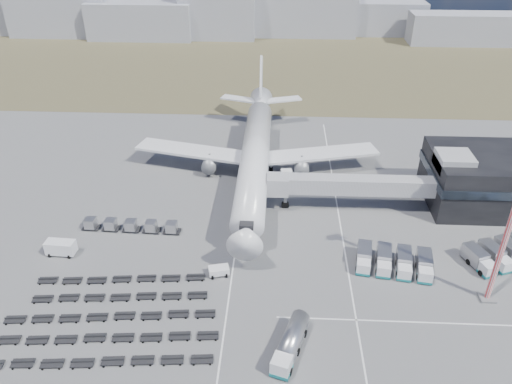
{
  "coord_description": "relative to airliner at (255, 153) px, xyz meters",
  "views": [
    {
      "loc": [
        4.67,
        -58.52,
        50.47
      ],
      "look_at": [
        0.79,
        19.0,
        4.0
      ],
      "focal_mm": 35.0,
      "sensor_mm": 36.0,
      "label": 1
    }
  ],
  "objects": [
    {
      "name": "pushback_tug",
      "position": [
        -4.0,
        -31.83,
        -4.59
      ],
      "size": [
        3.43,
        2.46,
        1.41
      ],
      "primitive_type": "cube",
      "rotation": [
        0.0,
        0.0,
        0.25
      ],
      "color": "silver",
      "rests_on": "ground"
    },
    {
      "name": "fuel_tanker",
      "position": [
        6.81,
        -46.35,
        -3.76
      ],
      "size": [
        5.21,
        9.77,
        3.07
      ],
      "rotation": [
        0.0,
        0.0,
        -0.31
      ],
      "color": "silver",
      "rests_on": "ground"
    },
    {
      "name": "floodlight_mast",
      "position": [
        35.44,
        -35.11,
        8.9
      ],
      "size": [
        2.66,
        2.19,
        28.32
      ],
      "rotation": [
        0.0,
        0.0,
        0.42
      ],
      "color": "red",
      "rests_on": "ground"
    },
    {
      "name": "lane_markings",
      "position": [
        9.77,
        -29.38,
        -5.29
      ],
      "size": [
        47.12,
        110.0,
        0.01
      ],
      "color": "silver",
      "rests_on": "ground"
    },
    {
      "name": "service_trucks_far",
      "position": [
        40.77,
        -26.21,
        -3.92
      ],
      "size": [
        12.87,
        9.88,
        2.53
      ],
      "rotation": [
        0.0,
        0.0,
        0.36
      ],
      "color": "silver",
      "rests_on": "ground"
    },
    {
      "name": "jet_bridge",
      "position": [
        15.9,
        -11.95,
        -0.24
      ],
      "size": [
        30.3,
        3.8,
        7.05
      ],
      "color": "#939399",
      "rests_on": "ground"
    },
    {
      "name": "service_trucks_near",
      "position": [
        23.06,
        -28.93,
        -3.92
      ],
      "size": [
        12.18,
        7.99,
        2.52
      ],
      "rotation": [
        0.0,
        0.0,
        -0.16
      ],
      "color": "silver",
      "rests_on": "ground"
    },
    {
      "name": "uld_row",
      "position": [
        -20.56,
        -20.97,
        -4.16
      ],
      "size": [
        17.32,
        2.35,
        1.9
      ],
      "rotation": [
        0.0,
        0.0,
        -0.03
      ],
      "color": "black",
      "rests_on": "ground"
    },
    {
      "name": "catering_truck",
      "position": [
        6.57,
        -4.46,
        -3.96
      ],
      "size": [
        2.77,
        5.83,
        2.6
      ],
      "rotation": [
        0.0,
        0.0,
        0.08
      ],
      "color": "silver",
      "rests_on": "ground"
    },
    {
      "name": "terminal",
      "position": [
        47.77,
        -8.41,
        -0.04
      ],
      "size": [
        30.4,
        16.4,
        11.0
      ],
      "color": "black",
      "rests_on": "ground"
    },
    {
      "name": "utility_van",
      "position": [
        -30.15,
        -27.97,
        -4.06
      ],
      "size": [
        4.8,
        2.37,
        2.47
      ],
      "primitive_type": "cube",
      "rotation": [
        0.0,
        0.0,
        -0.05
      ],
      "color": "silver",
      "rests_on": "ground"
    },
    {
      "name": "skyline",
      "position": [
        -16.86,
        117.24,
        3.6
      ],
      "size": [
        304.57,
        26.21,
        24.58
      ],
      "color": "#9294A0",
      "rests_on": "ground"
    },
    {
      "name": "grass_strip",
      "position": [
        0.0,
        77.62,
        -5.29
      ],
      "size": [
        420.0,
        90.0,
        0.01
      ],
      "primitive_type": "cube",
      "color": "brown",
      "rests_on": "ground"
    },
    {
      "name": "airliner",
      "position": [
        0.0,
        0.0,
        0.0
      ],
      "size": [
        51.59,
        64.53,
        17.62
      ],
      "color": "silver",
      "rests_on": "ground"
    },
    {
      "name": "ground",
      "position": [
        0.0,
        -32.38,
        -5.29
      ],
      "size": [
        420.0,
        420.0,
        0.0
      ],
      "primitive_type": "plane",
      "color": "#565659",
      "rests_on": "ground"
    },
    {
      "name": "baggage_dollies",
      "position": [
        -17.87,
        -41.94,
        -4.96
      ],
      "size": [
        30.45,
        19.39,
        0.67
      ],
      "rotation": [
        0.0,
        0.0,
        0.09
      ],
      "color": "black",
      "rests_on": "ground"
    }
  ]
}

